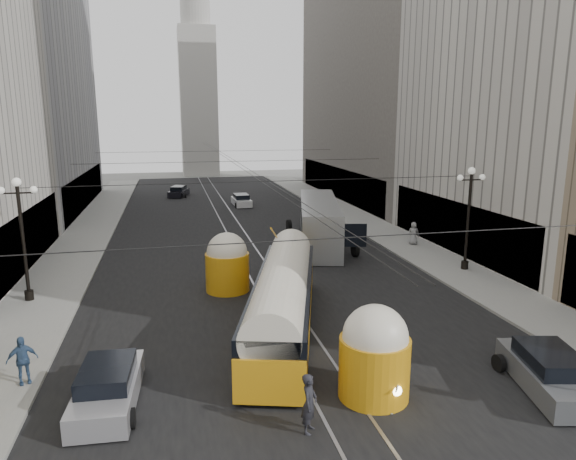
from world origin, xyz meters
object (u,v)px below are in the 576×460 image
sedan_grey (549,372)px  pedestrian_crossing_a (309,403)px  pedestrian_sidewalk_right (414,233)px  pedestrian_crossing_b (389,387)px  sedan_silver (108,387)px  streetcar (283,297)px  city_bus (319,220)px  pedestrian_sidewalk_left (22,360)px

sedan_grey → pedestrian_crossing_a: 8.89m
pedestrian_sidewalk_right → pedestrian_crossing_b: bearing=81.6°
sedan_grey → pedestrian_sidewalk_right: bearing=76.5°
sedan_silver → streetcar: bearing=33.7°
city_bus → pedestrian_crossing_a: 24.38m
streetcar → sedan_grey: bearing=-41.6°
streetcar → city_bus: streetcar is taller
sedan_silver → pedestrian_crossing_b: size_ratio=2.67×
pedestrian_crossing_a → pedestrian_sidewalk_right: 24.94m
pedestrian_sidewalk_left → pedestrian_crossing_a: bearing=-47.6°
sedan_grey → pedestrian_crossing_b: (-6.08, -0.03, 0.19)m
city_bus → pedestrian_sidewalk_right: city_bus is taller
streetcar → sedan_silver: 8.47m
streetcar → pedestrian_crossing_a: size_ratio=7.79×
city_bus → streetcar: bearing=-111.7°
streetcar → pedestrian_crossing_b: streetcar is taller
sedan_grey → pedestrian_crossing_a: size_ratio=2.63×
sedan_grey → pedestrian_sidewalk_right: 20.88m
streetcar → sedan_grey: (8.00, -7.10, -0.97)m
pedestrian_sidewalk_right → pedestrian_sidewalk_left: bearing=54.8°
streetcar → pedestrian_crossing_a: bearing=-96.5°
city_bus → pedestrian_crossing_a: (-7.12, -23.30, -0.86)m
pedestrian_crossing_a → pedestrian_sidewalk_left: pedestrian_sidewalk_left is taller
streetcar → pedestrian_sidewalk_right: 18.44m
city_bus → pedestrian_crossing_b: 23.25m
sedan_silver → pedestrian_sidewalk_left: (-3.06, 1.91, 0.39)m
pedestrian_crossing_b → pedestrian_sidewalk_right: pedestrian_sidewalk_right is taller
streetcar → pedestrian_sidewalk_left: streetcar is taller
sedan_grey → pedestrian_crossing_b: size_ratio=2.89×
city_bus → sedan_grey: bearing=-85.6°
sedan_silver → sedan_grey: sedan_grey is taller
streetcar → pedestrian_crossing_a: 7.69m
streetcar → sedan_silver: size_ratio=3.21×
streetcar → city_bus: (6.25, 15.69, 0.17)m
streetcar → sedan_silver: (-7.00, -4.67, -0.99)m
pedestrian_crossing_a → pedestrian_sidewalk_left: size_ratio=1.07×
pedestrian_crossing_b → pedestrian_sidewalk_right: bearing=136.2°
city_bus → sedan_silver: city_bus is taller
pedestrian_sidewalk_left → streetcar: bearing=-4.4°
city_bus → pedestrian_sidewalk_left: (-16.30, -18.45, -0.77)m
pedestrian_crossing_a → sedan_grey: bearing=-56.0°
streetcar → pedestrian_sidewalk_right: size_ratio=8.71×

